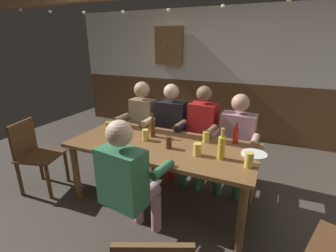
{
  "coord_description": "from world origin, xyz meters",
  "views": [
    {
      "loc": [
        1.07,
        -2.19,
        1.77
      ],
      "look_at": [
        0.0,
        0.16,
        0.88
      ],
      "focal_mm": 25.99,
      "sensor_mm": 36.0,
      "label": 1
    }
  ],
  "objects_px": {
    "pint_glass_1": "(206,137)",
    "person_0": "(140,121)",
    "chair_empty_far_end": "(35,154)",
    "bottle_2": "(222,147)",
    "person_1": "(170,125)",
    "pint_glass_2": "(197,149)",
    "bottle_0": "(153,128)",
    "pint_glass_0": "(146,135)",
    "pint_glass_5": "(109,126)",
    "person_4": "(128,178)",
    "person_3": "(236,137)",
    "bottle_1": "(236,135)",
    "plate_0": "(254,154)",
    "table_candle": "(119,134)",
    "person_2": "(200,130)",
    "pint_glass_4": "(249,160)",
    "pint_glass_3": "(169,142)",
    "dining_table": "(162,151)",
    "wall_dart_cabinet": "(169,46)"
  },
  "relations": [
    {
      "from": "person_2",
      "to": "person_4",
      "type": "distance_m",
      "value": 1.39
    },
    {
      "from": "chair_empty_far_end",
      "to": "bottle_0",
      "type": "bearing_deg",
      "value": 97.31
    },
    {
      "from": "chair_empty_far_end",
      "to": "pint_glass_1",
      "type": "xyz_separation_m",
      "value": [
        1.96,
        0.66,
        0.31
      ]
    },
    {
      "from": "person_2",
      "to": "pint_glass_0",
      "type": "bearing_deg",
      "value": 61.45
    },
    {
      "from": "person_2",
      "to": "plate_0",
      "type": "bearing_deg",
      "value": 147.07
    },
    {
      "from": "bottle_2",
      "to": "pint_glass_2",
      "type": "bearing_deg",
      "value": -175.02
    },
    {
      "from": "chair_empty_far_end",
      "to": "person_2",
      "type": "bearing_deg",
      "value": 106.83
    },
    {
      "from": "bottle_2",
      "to": "pint_glass_5",
      "type": "xyz_separation_m",
      "value": [
        -1.46,
        0.2,
        -0.07
      ]
    },
    {
      "from": "person_1",
      "to": "pint_glass_2",
      "type": "height_order",
      "value": "person_1"
    },
    {
      "from": "person_2",
      "to": "pint_glass_4",
      "type": "bearing_deg",
      "value": 134.6
    },
    {
      "from": "dining_table",
      "to": "pint_glass_1",
      "type": "height_order",
      "value": "pint_glass_1"
    },
    {
      "from": "bottle_0",
      "to": "pint_glass_0",
      "type": "bearing_deg",
      "value": -101.04
    },
    {
      "from": "dining_table",
      "to": "wall_dart_cabinet",
      "type": "xyz_separation_m",
      "value": [
        -0.96,
        2.3,
        1.07
      ]
    },
    {
      "from": "plate_0",
      "to": "pint_glass_0",
      "type": "bearing_deg",
      "value": -174.43
    },
    {
      "from": "person_4",
      "to": "person_0",
      "type": "bearing_deg",
      "value": 124.44
    },
    {
      "from": "person_0",
      "to": "chair_empty_far_end",
      "type": "relative_size",
      "value": 1.41
    },
    {
      "from": "table_candle",
      "to": "pint_glass_0",
      "type": "bearing_deg",
      "value": 7.8
    },
    {
      "from": "bottle_0",
      "to": "wall_dart_cabinet",
      "type": "height_order",
      "value": "wall_dart_cabinet"
    },
    {
      "from": "person_0",
      "to": "pint_glass_2",
      "type": "relative_size",
      "value": 9.94
    },
    {
      "from": "chair_empty_far_end",
      "to": "table_candle",
      "type": "xyz_separation_m",
      "value": [
        0.99,
        0.38,
        0.28
      ]
    },
    {
      "from": "plate_0",
      "to": "person_4",
      "type": "bearing_deg",
      "value": -138.66
    },
    {
      "from": "person_1",
      "to": "pint_glass_3",
      "type": "bearing_deg",
      "value": 111.34
    },
    {
      "from": "chair_empty_far_end",
      "to": "pint_glass_0",
      "type": "height_order",
      "value": "chair_empty_far_end"
    },
    {
      "from": "bottle_0",
      "to": "bottle_2",
      "type": "distance_m",
      "value": 0.89
    },
    {
      "from": "bottle_2",
      "to": "pint_glass_0",
      "type": "distance_m",
      "value": 0.89
    },
    {
      "from": "person_1",
      "to": "bottle_1",
      "type": "relative_size",
      "value": 5.39
    },
    {
      "from": "pint_glass_5",
      "to": "chair_empty_far_end",
      "type": "bearing_deg",
      "value": -145.38
    },
    {
      "from": "person_0",
      "to": "bottle_1",
      "type": "xyz_separation_m",
      "value": [
        1.41,
        -0.34,
        0.12
      ]
    },
    {
      "from": "pint_glass_1",
      "to": "person_0",
      "type": "bearing_deg",
      "value": 158.4
    },
    {
      "from": "chair_empty_far_end",
      "to": "bottle_2",
      "type": "xyz_separation_m",
      "value": [
        2.2,
        0.32,
        0.37
      ]
    },
    {
      "from": "bottle_1",
      "to": "bottle_2",
      "type": "height_order",
      "value": "bottle_2"
    },
    {
      "from": "pint_glass_0",
      "to": "plate_0",
      "type": "bearing_deg",
      "value": 5.57
    },
    {
      "from": "bottle_1",
      "to": "pint_glass_2",
      "type": "xyz_separation_m",
      "value": [
        -0.29,
        -0.46,
        -0.03
      ]
    },
    {
      "from": "pint_glass_5",
      "to": "wall_dart_cabinet",
      "type": "relative_size",
      "value": 0.16
    },
    {
      "from": "pint_glass_0",
      "to": "pint_glass_2",
      "type": "relative_size",
      "value": 1.0
    },
    {
      "from": "person_1",
      "to": "person_2",
      "type": "distance_m",
      "value": 0.45
    },
    {
      "from": "pint_glass_5",
      "to": "bottle_2",
      "type": "bearing_deg",
      "value": -7.66
    },
    {
      "from": "person_3",
      "to": "bottle_1",
      "type": "distance_m",
      "value": 0.37
    },
    {
      "from": "person_3",
      "to": "pint_glass_5",
      "type": "xyz_separation_m",
      "value": [
        -1.47,
        -0.58,
        0.12
      ]
    },
    {
      "from": "person_2",
      "to": "pint_glass_4",
      "type": "xyz_separation_m",
      "value": [
        0.7,
        -0.84,
        0.11
      ]
    },
    {
      "from": "person_1",
      "to": "pint_glass_1",
      "type": "height_order",
      "value": "person_1"
    },
    {
      "from": "pint_glass_0",
      "to": "pint_glass_4",
      "type": "relative_size",
      "value": 0.91
    },
    {
      "from": "person_1",
      "to": "person_4",
      "type": "height_order",
      "value": "person_1"
    },
    {
      "from": "person_1",
      "to": "pint_glass_4",
      "type": "height_order",
      "value": "person_1"
    },
    {
      "from": "person_0",
      "to": "pint_glass_5",
      "type": "distance_m",
      "value": 0.6
    },
    {
      "from": "pint_glass_2",
      "to": "pint_glass_5",
      "type": "distance_m",
      "value": 1.25
    },
    {
      "from": "person_1",
      "to": "person_2",
      "type": "height_order",
      "value": "person_2"
    },
    {
      "from": "bottle_2",
      "to": "wall_dart_cabinet",
      "type": "height_order",
      "value": "wall_dart_cabinet"
    },
    {
      "from": "table_candle",
      "to": "bottle_2",
      "type": "distance_m",
      "value": 1.21
    },
    {
      "from": "table_candle",
      "to": "pint_glass_1",
      "type": "relative_size",
      "value": 0.67
    }
  ]
}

